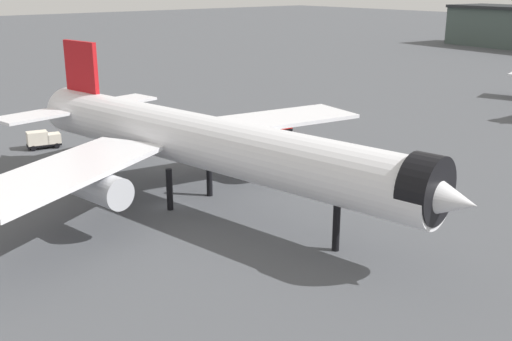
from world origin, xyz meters
The scene contains 4 objects.
ground centered at (0.00, 0.00, 0.00)m, with size 900.00×900.00×0.00m, color #4C4F54.
airliner_near_gate centered at (2.90, 3.36, 8.42)m, with size 68.69×62.03×19.12m.
service_truck_front centered at (-38.00, -1.33, 1.59)m, with size 3.53×5.86×3.00m.
baggage_tug_wing centered at (-20.72, 37.94, 0.97)m, with size 2.41×3.45×1.85m.
Camera 1 is at (63.49, -38.47, 27.55)m, focal length 43.42 mm.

